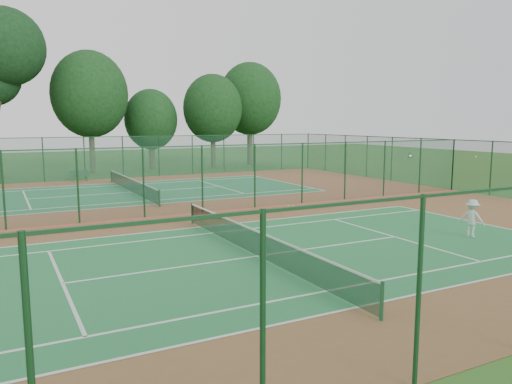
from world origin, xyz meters
TOP-DOWN VIEW (x-y plane):
  - ground at (0.00, 0.00)m, footprint 120.00×120.00m
  - red_pad at (0.00, 0.00)m, footprint 40.00×36.00m
  - court_near at (0.00, -9.00)m, footprint 23.77×10.97m
  - court_far at (0.00, 9.00)m, footprint 23.77×10.97m
  - fence_north at (0.00, 18.00)m, footprint 40.00×0.09m
  - fence_south at (0.00, -18.00)m, footprint 40.00×0.09m
  - fence_east at (20.00, 0.00)m, footprint 0.09×36.00m
  - fence_divider at (0.00, 0.00)m, footprint 40.00×0.09m
  - tennis_net_near at (0.00, -9.00)m, footprint 0.10×12.90m
  - tennis_net_far at (0.00, 9.00)m, footprint 0.10×12.90m
  - player_near at (9.18, -10.45)m, footprint 0.90×1.14m
  - bench at (-2.12, 17.14)m, footprint 1.44×0.66m
  - stray_ball_a at (6.54, -0.88)m, footprint 0.07×0.07m
  - stray_ball_b at (6.34, -0.72)m, footprint 0.07×0.07m
  - stray_ball_c at (1.09, -0.74)m, footprint 0.07×0.07m
  - evergreen_row at (0.50, 24.25)m, footprint 39.00×5.00m

SIDE VIEW (x-z plane):
  - ground at x=0.00m, z-range 0.00..0.00m
  - evergreen_row at x=0.50m, z-range -6.00..6.00m
  - red_pad at x=0.00m, z-range 0.00..0.01m
  - court_near at x=0.00m, z-range 0.01..0.02m
  - court_far at x=0.00m, z-range 0.01..0.02m
  - stray_ball_a at x=6.54m, z-range 0.01..0.08m
  - stray_ball_c at x=1.09m, z-range 0.01..0.08m
  - stray_ball_b at x=6.34m, z-range 0.01..0.08m
  - bench at x=-2.12m, z-range 0.02..0.88m
  - tennis_net_near at x=0.00m, z-range 0.06..1.03m
  - tennis_net_far at x=0.00m, z-range 0.06..1.03m
  - player_near at x=9.18m, z-range 0.02..1.57m
  - fence_east at x=20.00m, z-range 0.01..3.51m
  - fence_north at x=0.00m, z-range 0.01..3.51m
  - fence_south at x=0.00m, z-range 0.01..3.51m
  - fence_divider at x=0.00m, z-range 0.01..3.51m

